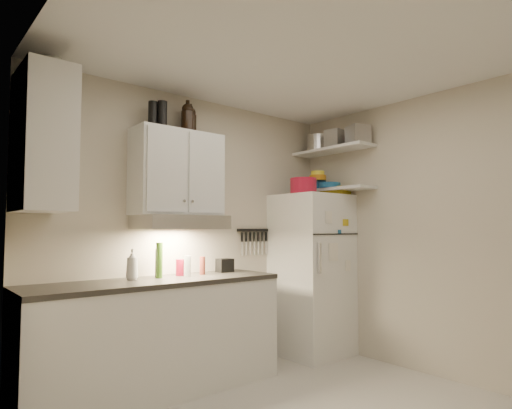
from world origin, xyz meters
TOP-DOWN VIEW (x-y plane):
  - ceiling at (0.00, 0.00)m, footprint 3.20×3.00m
  - back_wall at (0.00, 1.51)m, footprint 3.20×0.02m
  - left_wall at (-1.61, 0.00)m, footprint 0.02×3.00m
  - right_wall at (1.61, 0.00)m, footprint 0.02×3.00m
  - base_cabinet at (-0.55, 1.20)m, footprint 2.10×0.60m
  - countertop at (-0.55, 1.20)m, footprint 2.10×0.62m
  - upper_cabinet at (-0.30, 1.33)m, footprint 0.80×0.33m
  - side_cabinet at (-1.44, 1.20)m, footprint 0.33×0.55m
  - range_hood at (-0.30, 1.27)m, footprint 0.76×0.46m
  - fridge at (1.25, 1.16)m, footprint 0.70×0.68m
  - shelf_hi at (1.45, 1.02)m, footprint 0.30×0.95m
  - shelf_lo at (1.45, 1.02)m, footprint 0.30×0.95m
  - knife_strip at (0.70, 1.49)m, footprint 0.42×0.02m
  - dutch_oven at (1.03, 1.07)m, footprint 0.31×0.31m
  - book_stack at (1.46, 1.00)m, footprint 0.26×0.30m
  - spice_jar at (1.23, 1.17)m, footprint 0.06×0.06m
  - stock_pot at (1.53, 1.30)m, footprint 0.30×0.30m
  - tin_a at (1.43, 0.96)m, footprint 0.21×0.20m
  - tin_b at (1.47, 0.70)m, footprint 0.25×0.25m
  - bowl_teal at (1.40, 1.23)m, footprint 0.23×0.23m
  - bowl_orange at (1.36, 1.16)m, footprint 0.19×0.19m
  - bowl_yellow at (1.36, 1.16)m, footprint 0.15×0.15m
  - plates at (1.39, 1.02)m, footprint 0.25×0.25m
  - growler_a at (-0.21, 1.31)m, footprint 0.15×0.15m
  - growler_b at (-0.14, 1.40)m, footprint 0.12×0.12m
  - thermos_a at (-0.48, 1.29)m, footprint 0.10×0.10m
  - thermos_b at (-0.55, 1.33)m, footprint 0.10×0.10m
  - side_jar at (-1.36, 1.32)m, footprint 0.14×0.14m
  - soap_bottle at (-0.73, 1.28)m, footprint 0.14×0.14m
  - pepper_mill at (-0.07, 1.28)m, footprint 0.06×0.06m
  - oil_bottle at (-0.50, 1.28)m, footprint 0.06×0.06m
  - vinegar_bottle at (-0.47, 1.35)m, footprint 0.07×0.07m
  - clear_bottle at (-0.24, 1.24)m, footprint 0.07×0.07m
  - red_jar at (-0.27, 1.33)m, footprint 0.09×0.09m
  - caddy at (0.22, 1.33)m, footprint 0.15×0.11m

SIDE VIEW (x-z plane):
  - base_cabinet at x=-0.55m, z-range 0.00..0.88m
  - fridge at x=1.25m, z-range 0.00..1.70m
  - countertop at x=-0.55m, z-range 0.88..0.92m
  - caddy at x=0.22m, z-range 0.92..1.05m
  - red_jar at x=-0.27m, z-range 0.92..1.06m
  - pepper_mill at x=-0.07m, z-range 0.92..1.08m
  - clear_bottle at x=-0.24m, z-range 0.92..1.10m
  - vinegar_bottle at x=-0.47m, z-range 0.92..1.16m
  - soap_bottle at x=-0.73m, z-range 0.92..1.20m
  - oil_bottle at x=-0.50m, z-range 0.92..1.22m
  - back_wall at x=0.00m, z-range 0.00..2.60m
  - left_wall at x=-1.61m, z-range 0.00..2.60m
  - right_wall at x=1.61m, z-range 0.00..2.60m
  - knife_strip at x=0.70m, z-range 1.31..1.33m
  - range_hood at x=-0.30m, z-range 1.33..1.45m
  - book_stack at x=1.46m, z-range 1.70..1.79m
  - spice_jar at x=1.23m, z-range 1.70..1.80m
  - shelf_lo at x=1.45m, z-range 1.75..1.77m
  - dutch_oven at x=1.03m, z-range 1.70..1.86m
  - plates at x=1.39m, z-range 1.77..1.83m
  - bowl_teal at x=1.40m, z-range 1.77..1.87m
  - upper_cabinet at x=-0.30m, z-range 1.45..2.20m
  - bowl_orange at x=1.36m, z-range 1.87..1.93m
  - bowl_yellow at x=1.36m, z-range 1.93..1.97m
  - side_cabinet at x=-1.44m, z-range 1.45..2.45m
  - shelf_hi at x=1.45m, z-range 2.19..2.22m
  - tin_a at x=1.43m, z-range 2.21..2.41m
  - thermos_b at x=-0.55m, z-range 2.20..2.43m
  - tin_b at x=1.47m, z-range 2.21..2.41m
  - stock_pot at x=1.53m, z-range 2.21..2.42m
  - thermos_a at x=-0.48m, z-range 2.20..2.44m
  - growler_a at x=-0.21m, z-range 2.20..2.48m
  - growler_b at x=-0.14m, z-range 2.20..2.48m
  - side_jar at x=-1.36m, z-range 2.45..2.62m
  - ceiling at x=0.00m, z-range 2.60..2.62m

